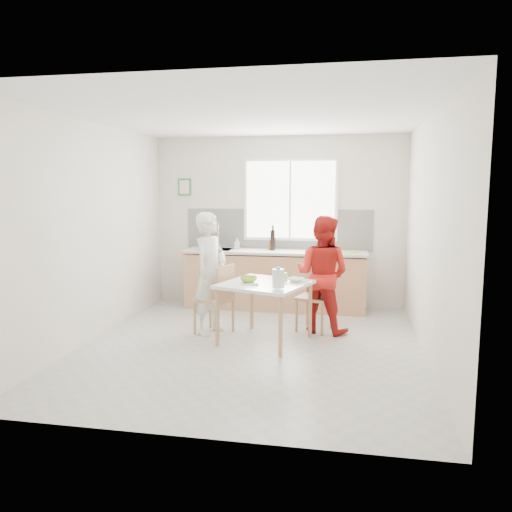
{
  "coord_description": "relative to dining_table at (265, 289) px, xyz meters",
  "views": [
    {
      "loc": [
        1.13,
        -5.68,
        1.89
      ],
      "look_at": [
        0.03,
        0.2,
        1.07
      ],
      "focal_mm": 35.0,
      "sensor_mm": 36.0,
      "label": 1
    }
  ],
  "objects": [
    {
      "name": "chair_far",
      "position": [
        0.59,
        0.67,
        -0.17
      ],
      "size": [
        0.53,
        0.53,
        0.9
      ],
      "rotation": [
        0.0,
        0.0,
        -0.32
      ],
      "color": "tan",
      "rests_on": "ground"
    },
    {
      "name": "person_white",
      "position": [
        -0.76,
        0.25,
        0.13
      ],
      "size": [
        0.54,
        0.67,
        1.58
      ],
      "primitive_type": "imported",
      "rotation": [
        0.0,
        0.0,
        1.25
      ],
      "color": "white",
      "rests_on": "ground"
    },
    {
      "name": "chair_left",
      "position": [
        -0.65,
        0.21,
        -0.16
      ],
      "size": [
        0.53,
        0.53,
        0.91
      ],
      "rotation": [
        0.0,
        0.0,
        -1.89
      ],
      "color": "tan",
      "rests_on": "ground"
    },
    {
      "name": "wine_bottle_a",
      "position": [
        -0.18,
        1.75,
        0.42
      ],
      "size": [
        0.07,
        0.07,
        0.32
      ],
      "primitive_type": "cylinder",
      "color": "black",
      "rests_on": "kitchen_counter"
    },
    {
      "name": "room_shell",
      "position": [
        -0.13,
        -0.22,
        0.98
      ],
      "size": [
        4.5,
        4.5,
        4.5
      ],
      "color": "silver",
      "rests_on": "ground"
    },
    {
      "name": "jar_amber",
      "position": [
        -0.23,
        1.8,
        0.34
      ],
      "size": [
        0.06,
        0.06,
        0.16
      ],
      "primitive_type": "cylinder",
      "color": "brown",
      "rests_on": "kitchen_counter"
    },
    {
      "name": "cutting_board",
      "position": [
        0.95,
        1.69,
        0.26
      ],
      "size": [
        0.41,
        0.34,
        0.01
      ],
      "primitive_type": "cube",
      "rotation": [
        0.0,
        0.0,
        -0.28
      ],
      "color": "#92B329",
      "rests_on": "kitchen_counter"
    },
    {
      "name": "ground",
      "position": [
        -0.13,
        -0.22,
        -0.66
      ],
      "size": [
        4.5,
        4.5,
        0.0
      ],
      "primitive_type": "plane",
      "color": "#B7B7B2",
      "rests_on": "ground"
    },
    {
      "name": "bowl_green",
      "position": [
        -0.21,
        0.02,
        0.11
      ],
      "size": [
        0.27,
        0.27,
        0.07
      ],
      "primitive_type": "imported",
      "rotation": [
        0.0,
        0.0,
        -0.32
      ],
      "color": "#85C42D",
      "rests_on": "dining_table"
    },
    {
      "name": "dining_table",
      "position": [
        0.0,
        0.0,
        0.0
      ],
      "size": [
        1.22,
        1.22,
        0.74
      ],
      "rotation": [
        0.0,
        0.0,
        -0.32
      ],
      "color": "white",
      "rests_on": "ground"
    },
    {
      "name": "milk_jug",
      "position": [
        0.22,
        -0.37,
        0.21
      ],
      "size": [
        0.19,
        0.14,
        0.24
      ],
      "rotation": [
        0.0,
        0.0,
        -0.32
      ],
      "color": "white",
      "rests_on": "dining_table"
    },
    {
      "name": "green_box",
      "position": [
        0.18,
        0.23,
        0.12
      ],
      "size": [
        0.13,
        0.13,
        0.09
      ],
      "primitive_type": "cube",
      "rotation": [
        0.0,
        0.0,
        -0.32
      ],
      "color": "#78C12C",
      "rests_on": "dining_table"
    },
    {
      "name": "soap_bottle",
      "position": [
        -0.76,
        1.82,
        0.34
      ],
      "size": [
        0.09,
        0.09,
        0.17
      ],
      "primitive_type": "imported",
      "rotation": [
        0.0,
        0.0,
        0.19
      ],
      "color": "#999999",
      "rests_on": "kitchen_counter"
    },
    {
      "name": "bowl_white",
      "position": [
        0.36,
        0.14,
        0.1
      ],
      "size": [
        0.24,
        0.24,
        0.05
      ],
      "primitive_type": "imported",
      "rotation": [
        0.0,
        0.0,
        -0.32
      ],
      "color": "white",
      "rests_on": "dining_table"
    },
    {
      "name": "kitchen_counter",
      "position": [
        -0.14,
        1.73,
        -0.25
      ],
      "size": [
        2.84,
        0.64,
        1.37
      ],
      "color": "tan",
      "rests_on": "ground"
    },
    {
      "name": "backsplash",
      "position": [
        -0.13,
        2.02,
        0.56
      ],
      "size": [
        3.0,
        0.02,
        0.65
      ],
      "primitive_type": "cube",
      "color": "white",
      "rests_on": "room_shell"
    },
    {
      "name": "picture_frame",
      "position": [
        -1.68,
        2.02,
        1.24
      ],
      "size": [
        0.22,
        0.03,
        0.28
      ],
      "color": "#3A7F3E",
      "rests_on": "room_shell"
    },
    {
      "name": "person_red",
      "position": [
        0.66,
        0.59,
        0.1
      ],
      "size": [
        0.89,
        0.78,
        1.53
      ],
      "primitive_type": "imported",
      "rotation": [
        0.0,
        0.0,
        2.82
      ],
      "color": "red",
      "rests_on": "ground"
    },
    {
      "name": "spoon",
      "position": [
        -0.14,
        -0.18,
        0.09
      ],
      "size": [
        0.16,
        0.02,
        0.01
      ],
      "primitive_type": "cylinder",
      "rotation": [
        0.0,
        1.57,
        0.03
      ],
      "color": "#A5A5AA",
      "rests_on": "dining_table"
    },
    {
      "name": "wine_bottle_b",
      "position": [
        -0.18,
        1.86,
        0.41
      ],
      "size": [
        0.07,
        0.07,
        0.3
      ],
      "primitive_type": "cylinder",
      "color": "black",
      "rests_on": "kitchen_counter"
    },
    {
      "name": "window",
      "position": [
        0.07,
        2.01,
        1.04
      ],
      "size": [
        1.5,
        0.06,
        1.3
      ],
      "color": "white",
      "rests_on": "room_shell"
    }
  ]
}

